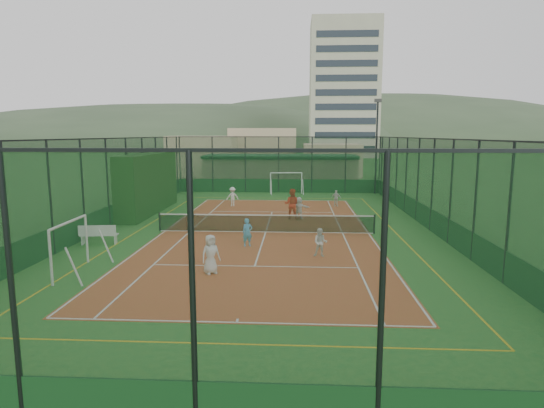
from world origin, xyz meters
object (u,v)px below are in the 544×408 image
(child_far_back, at_px, (299,208))
(futsal_goal_near, at_px, (70,248))
(futsal_goal_far, at_px, (286,183))
(child_far_left, at_px, (232,197))
(floodlight_ne, at_px, (376,147))
(coach, at_px, (292,204))
(clubhouse, at_px, (280,171))
(child_near_right, at_px, (320,243))
(white_bench, at_px, (99,234))
(child_far_right, at_px, (336,198))
(child_near_left, at_px, (211,254))
(child_near_mid, at_px, (247,232))
(apartment_tower, at_px, (343,90))

(child_far_back, bearing_deg, futsal_goal_near, 68.14)
(futsal_goal_far, xyz_separation_m, child_far_left, (-3.76, -7.31, -0.22))
(floodlight_ne, height_order, coach, floodlight_ne)
(clubhouse, bearing_deg, futsal_goal_far, -83.03)
(child_far_back, bearing_deg, child_near_right, 110.64)
(white_bench, xyz_separation_m, coach, (9.15, 6.99, 0.46))
(clubhouse, relative_size, white_bench, 8.70)
(child_near_right, relative_size, child_far_right, 1.03)
(clubhouse, height_order, child_near_left, clubhouse)
(futsal_goal_near, height_order, child_far_right, futsal_goal_near)
(child_near_mid, xyz_separation_m, coach, (2.00, 6.99, 0.29))
(floodlight_ne, bearing_deg, white_bench, -129.79)
(floodlight_ne, bearing_deg, futsal_goal_near, -122.58)
(futsal_goal_near, xyz_separation_m, coach, (8.24, 11.53, -0.03))
(child_near_left, height_order, coach, coach)
(child_far_left, xyz_separation_m, child_far_back, (4.86, -4.85, -0.01))
(floodlight_ne, height_order, futsal_goal_near, floodlight_ne)
(clubhouse, relative_size, futsal_goal_near, 4.98)
(child_far_back, relative_size, coach, 0.73)
(clubhouse, relative_size, child_near_mid, 11.52)
(apartment_tower, bearing_deg, child_near_mid, -98.45)
(child_far_right, relative_size, child_far_back, 0.88)
(white_bench, distance_m, futsal_goal_near, 4.66)
(clubhouse, relative_size, child_far_right, 12.59)
(child_far_right, bearing_deg, child_near_right, 100.71)
(futsal_goal_near, distance_m, child_near_right, 10.00)
(white_bench, height_order, futsal_goal_far, futsal_goal_far)
(clubhouse, distance_m, white_bench, 26.30)
(futsal_goal_far, relative_size, coach, 1.52)
(child_near_left, xyz_separation_m, child_far_back, (3.39, 11.41, -0.06))
(apartment_tower, xyz_separation_m, child_near_mid, (-12.65, -85.10, -14.33))
(child_near_left, distance_m, child_far_left, 16.33)
(floodlight_ne, distance_m, child_far_left, 14.40)
(child_near_right, distance_m, child_far_left, 14.79)
(white_bench, height_order, futsal_goal_near, futsal_goal_near)
(floodlight_ne, bearing_deg, futsal_goal_far, -176.72)
(child_near_left, bearing_deg, apartment_tower, 46.54)
(white_bench, height_order, coach, coach)
(child_far_left, height_order, child_far_back, child_far_left)
(futsal_goal_near, bearing_deg, child_near_left, -89.87)
(apartment_tower, xyz_separation_m, child_far_right, (-7.46, -72.93, -14.39))
(white_bench, bearing_deg, futsal_goal_near, -86.77)
(futsal_goal_near, height_order, child_near_right, futsal_goal_near)
(child_near_mid, xyz_separation_m, child_far_back, (2.47, 7.09, 0.03))
(child_far_left, relative_size, coach, 0.74)
(clubhouse, bearing_deg, child_far_left, -103.03)
(futsal_goal_near, relative_size, child_near_left, 2.04)
(child_near_left, bearing_deg, child_near_mid, 43.14)
(child_near_mid, height_order, child_far_left, child_far_left)
(white_bench, bearing_deg, futsal_goal_far, 57.99)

